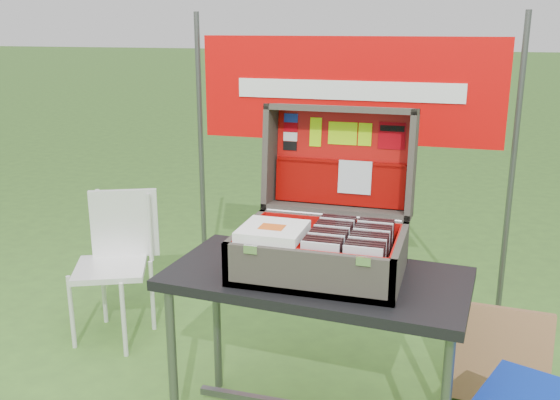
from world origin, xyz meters
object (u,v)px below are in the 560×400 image
(chair, at_px, (110,270))
(suitcase, at_px, (324,194))
(table, at_px, (315,357))
(cardboard_box, at_px, (501,356))

(chair, bearing_deg, suitcase, -43.74)
(table, distance_m, chair, 1.32)
(suitcase, relative_size, chair, 0.79)
(suitcase, bearing_deg, table, -100.06)
(suitcase, relative_size, cardboard_box, 1.43)
(table, distance_m, cardboard_box, 0.89)
(table, relative_size, cardboard_box, 2.64)
(table, bearing_deg, chair, 161.77)
(chair, height_order, cardboard_box, chair)
(chair, bearing_deg, cardboard_box, -24.80)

